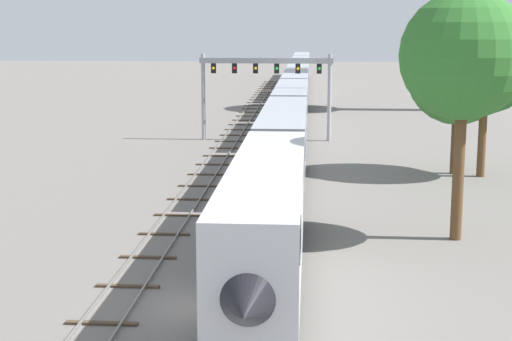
# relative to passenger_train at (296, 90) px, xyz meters

# --- Properties ---
(ground_plane) EXTENTS (400.00, 400.00, 0.00)m
(ground_plane) POSITION_rel_passenger_train_xyz_m (-2.00, -67.10, -2.61)
(ground_plane) COLOR slate
(track_main) EXTENTS (2.60, 200.00, 0.16)m
(track_main) POSITION_rel_passenger_train_xyz_m (0.00, -7.10, -2.55)
(track_main) COLOR slate
(track_main) RESTS_ON ground
(track_near) EXTENTS (2.60, 160.00, 0.16)m
(track_near) POSITION_rel_passenger_train_xyz_m (-5.50, -27.10, -2.55)
(track_near) COLOR slate
(track_near) RESTS_ON ground
(passenger_train) EXTENTS (3.04, 146.67, 4.80)m
(passenger_train) POSITION_rel_passenger_train_xyz_m (0.00, 0.00, 0.00)
(passenger_train) COLOR silver
(passenger_train) RESTS_ON ground
(signal_gantry) EXTENTS (12.10, 0.49, 7.85)m
(signal_gantry) POSITION_rel_passenger_train_xyz_m (-2.25, -23.79, 3.19)
(signal_gantry) COLOR #999BA0
(signal_gantry) RESTS_ON ground
(trackside_tree_left) EXTENTS (7.15, 7.15, 10.67)m
(trackside_tree_left) POSITION_rel_passenger_train_xyz_m (12.03, -39.23, 4.46)
(trackside_tree_left) COLOR brown
(trackside_tree_left) RESTS_ON ground
(trackside_tree_mid) EXTENTS (6.17, 6.17, 12.08)m
(trackside_tree_mid) POSITION_rel_passenger_train_xyz_m (9.00, -56.85, 6.34)
(trackside_tree_mid) COLOR brown
(trackside_tree_mid) RESTS_ON ground
(trackside_tree_right) EXTENTS (6.76, 6.76, 11.17)m
(trackside_tree_right) POSITION_rel_passenger_train_xyz_m (13.69, -40.22, 5.15)
(trackside_tree_right) COLOR brown
(trackside_tree_right) RESTS_ON ground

